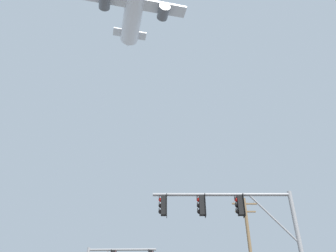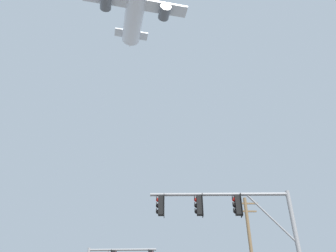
% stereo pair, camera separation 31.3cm
% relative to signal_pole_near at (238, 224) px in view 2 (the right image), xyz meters
% --- Properties ---
extents(signal_pole_near, '(6.56, 0.60, 6.73)m').
position_rel_signal_pole_near_xyz_m(signal_pole_near, '(0.00, 0.00, 0.00)').
color(signal_pole_near, gray).
rests_on(signal_pole_near, ground).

